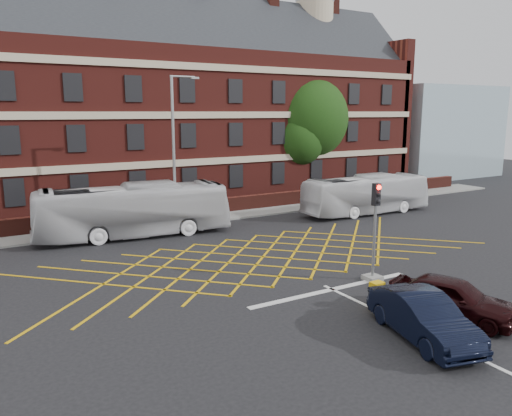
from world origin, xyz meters
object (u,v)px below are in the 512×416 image
bus_right (366,195)px  car_maroon (452,298)px  bus_left (133,210)px  traffic_light_near (374,241)px  street_lamp (175,178)px  utility_cabinet (377,295)px  deciduous_tree (305,124)px  car_navy (423,317)px

bus_right → car_maroon: size_ratio=2.27×
bus_left → traffic_light_near: 14.54m
car_maroon → street_lamp: 18.35m
bus_right → car_maroon: bus_right is taller
bus_right → car_maroon: bearing=148.9°
bus_left → utility_cabinet: bearing=-157.3°
deciduous_tree → car_maroon: bearing=-115.6°
car_navy → street_lamp: 18.70m
bus_left → street_lamp: bearing=-74.3°
bus_left → traffic_light_near: size_ratio=2.63×
street_lamp → utility_cabinet: size_ratio=9.31×
bus_right → car_navy: (-12.51, -16.11, -0.64)m
bus_left → car_navy: 18.46m
car_navy → traffic_light_near: 5.82m
bus_right → utility_cabinet: 17.99m
traffic_light_near → utility_cabinet: (-2.09, -2.39, -1.26)m
street_lamp → car_maroon: bearing=-79.6°
utility_cabinet → bus_left: bearing=106.4°
traffic_light_near → street_lamp: street_lamp is taller
traffic_light_near → utility_cabinet: traffic_light_near is taller
car_navy → utility_cabinet: bearing=92.1°
car_maroon → street_lamp: (-3.27, 17.89, 2.51)m
bus_right → street_lamp: (-13.58, 2.38, 1.87)m
bus_left → car_maroon: bearing=-154.2°
bus_left → car_maroon: (6.14, -17.41, -0.81)m
car_maroon → utility_cabinet: car_maroon is taller
bus_left → deciduous_tree: deciduous_tree is taller
street_lamp → bus_left: bearing=-170.6°
bus_right → traffic_light_near: bearing=140.8°
bus_left → deciduous_tree: (18.47, 8.37, 4.56)m
deciduous_tree → traffic_light_near: size_ratio=2.44×
bus_right → deciduous_tree: size_ratio=0.96×
traffic_light_near → street_lamp: 14.02m
car_navy → deciduous_tree: bearing=75.5°
car_maroon → bus_right: bearing=35.6°
deciduous_tree → street_lamp: (-15.60, -7.90, -2.86)m
traffic_light_near → utility_cabinet: bearing=-131.1°
bus_right → utility_cabinet: size_ratio=9.93×
bus_left → car_navy: bus_left is taller
bus_left → bus_right: (16.45, -1.91, -0.17)m
car_maroon → traffic_light_near: size_ratio=1.03×
car_maroon → utility_cabinet: 2.64m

